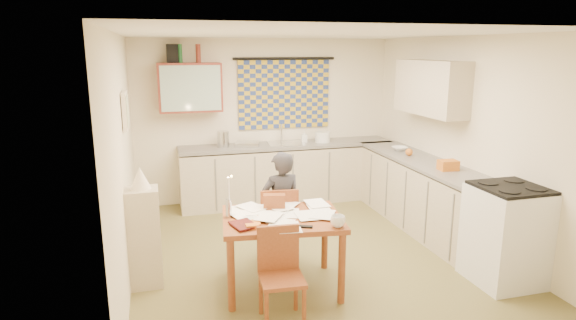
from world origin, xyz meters
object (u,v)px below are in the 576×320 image
object	(u,v)px
stove	(506,234)
person	(281,208)
chair_far	(278,239)
dining_table	(282,252)
counter_right	(426,197)
shelf_stand	(144,238)
counter_back	(288,173)

from	to	relation	value
stove	person	bearing A→B (deg)	153.56
stove	chair_far	world-z (taller)	stove
dining_table	stove	bearing A→B (deg)	-4.39
counter_right	dining_table	xyz separation A→B (m)	(-2.23, -1.04, -0.07)
counter_right	person	size ratio (longest dim) A/B	2.31
stove	person	world-z (taller)	person
stove	chair_far	distance (m)	2.38
person	stove	bearing A→B (deg)	147.07
counter_right	shelf_stand	distance (m)	3.59
stove	shelf_stand	bearing A→B (deg)	165.66
counter_back	chair_far	size ratio (longest dim) A/B	3.68
counter_back	dining_table	xyz separation A→B (m)	(-0.81, -2.70, -0.07)
counter_right	person	distance (m)	2.15
counter_back	person	xyz separation A→B (m)	(-0.67, -2.14, 0.19)
counter_right	person	bearing A→B (deg)	-167.11
chair_far	person	distance (m)	0.36
dining_table	person	bearing A→B (deg)	83.80
dining_table	shelf_stand	distance (m)	1.38
counter_back	stove	distance (m)	3.48
stove	person	size ratio (longest dim) A/B	0.80
counter_back	chair_far	world-z (taller)	counter_back
dining_table	chair_far	size ratio (longest dim) A/B	1.40
counter_right	shelf_stand	xyz separation A→B (m)	(-3.54, -0.61, 0.06)
counter_right	chair_far	world-z (taller)	counter_right
chair_far	shelf_stand	bearing A→B (deg)	12.52
person	shelf_stand	world-z (taller)	person
stove	person	xyz separation A→B (m)	(-2.09, 1.04, 0.13)
dining_table	shelf_stand	bearing A→B (deg)	169.56
counter_right	stove	size ratio (longest dim) A/B	2.89
chair_far	shelf_stand	size ratio (longest dim) A/B	0.88
counter_right	counter_back	bearing A→B (deg)	130.58
stove	dining_table	distance (m)	2.28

